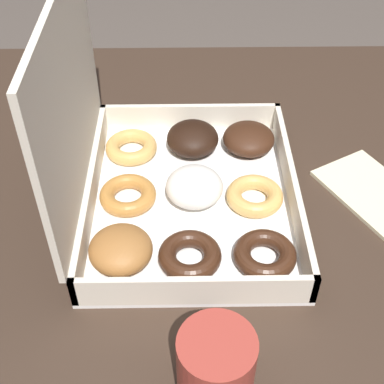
# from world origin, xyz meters

# --- Properties ---
(dining_table) EXTENTS (1.03, 0.94, 0.75)m
(dining_table) POSITION_xyz_m (0.00, 0.00, 0.64)
(dining_table) COLOR #38281E
(dining_table) RESTS_ON ground_plane
(donut_box) EXTENTS (0.35, 0.30, 0.30)m
(donut_box) POSITION_xyz_m (0.06, 0.06, 0.80)
(donut_box) COLOR white
(donut_box) RESTS_ON dining_table
(coffee_mug) EXTENTS (0.08, 0.08, 0.10)m
(coffee_mug) POSITION_xyz_m (-0.23, 0.01, 0.80)
(coffee_mug) COLOR #A3382D
(coffee_mug) RESTS_ON dining_table
(paper_napkin) EXTENTS (0.20, 0.17, 0.01)m
(paper_napkin) POSITION_xyz_m (0.07, -0.24, 0.75)
(paper_napkin) COLOR beige
(paper_napkin) RESTS_ON dining_table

